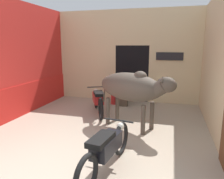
{
  "coord_description": "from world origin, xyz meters",
  "views": [
    {
      "loc": [
        1.68,
        -2.74,
        2.12
      ],
      "look_at": [
        0.26,
        2.39,
        1.02
      ],
      "focal_mm": 35.0,
      "sensor_mm": 36.0,
      "label": 1
    }
  ],
  "objects_px": {
    "motorcycle_near": "(106,148)",
    "cow": "(132,87)",
    "motorcycle_far": "(98,100)",
    "shopkeeper_seated": "(124,89)",
    "plastic_stool": "(114,98)"
  },
  "relations": [
    {
      "from": "shopkeeper_seated",
      "to": "cow",
      "type": "bearing_deg",
      "value": -72.11
    },
    {
      "from": "cow",
      "to": "shopkeeper_seated",
      "type": "bearing_deg",
      "value": 107.89
    },
    {
      "from": "motorcycle_near",
      "to": "shopkeeper_seated",
      "type": "xyz_separation_m",
      "value": [
        -0.61,
        4.14,
        0.17
      ]
    },
    {
      "from": "motorcycle_far",
      "to": "shopkeeper_seated",
      "type": "bearing_deg",
      "value": 62.92
    },
    {
      "from": "motorcycle_near",
      "to": "shopkeeper_seated",
      "type": "relative_size",
      "value": 1.72
    },
    {
      "from": "plastic_stool",
      "to": "motorcycle_far",
      "type": "bearing_deg",
      "value": -99.56
    },
    {
      "from": "cow",
      "to": "plastic_stool",
      "type": "xyz_separation_m",
      "value": [
        -1.02,
        2.07,
        -0.84
      ]
    },
    {
      "from": "cow",
      "to": "motorcycle_near",
      "type": "xyz_separation_m",
      "value": [
        -0.03,
        -2.13,
        -0.63
      ]
    },
    {
      "from": "cow",
      "to": "motorcycle_near",
      "type": "relative_size",
      "value": 1.1
    },
    {
      "from": "motorcycle_far",
      "to": "motorcycle_near",
      "type": "bearing_deg",
      "value": -68.46
    },
    {
      "from": "motorcycle_near",
      "to": "cow",
      "type": "bearing_deg",
      "value": 89.08
    },
    {
      "from": "motorcycle_near",
      "to": "motorcycle_far",
      "type": "xyz_separation_m",
      "value": [
        -1.19,
        3.01,
        -0.0
      ]
    },
    {
      "from": "motorcycle_far",
      "to": "plastic_stool",
      "type": "xyz_separation_m",
      "value": [
        0.2,
        1.19,
        -0.21
      ]
    },
    {
      "from": "motorcycle_near",
      "to": "motorcycle_far",
      "type": "height_order",
      "value": "motorcycle_far"
    },
    {
      "from": "motorcycle_far",
      "to": "shopkeeper_seated",
      "type": "height_order",
      "value": "shopkeeper_seated"
    }
  ]
}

